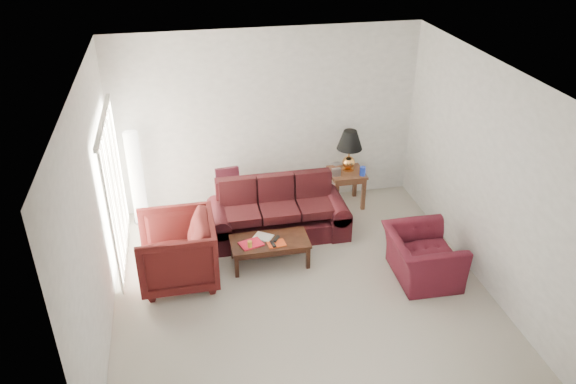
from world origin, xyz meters
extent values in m
plane|color=beige|center=(0.00, 0.00, 0.00)|extent=(5.00, 5.00, 0.00)
cube|color=silver|center=(-2.42, 1.30, 1.08)|extent=(0.10, 2.00, 2.16)
cube|color=black|center=(-0.74, 2.13, 0.68)|extent=(0.39, 0.22, 0.39)
cube|color=silver|center=(1.05, 1.97, 0.70)|extent=(0.15, 0.06, 0.14)
cylinder|color=#1A34AC|center=(1.48, 1.91, 0.70)|extent=(0.11, 0.11, 0.15)
cube|color=#AFAFB3|center=(1.14, 2.25, 0.71)|extent=(0.18, 0.20, 0.06)
imported|color=#3D0F0E|center=(-1.62, 0.52, 0.48)|extent=(1.06, 1.03, 0.97)
imported|color=#430F19|center=(1.72, -0.09, 0.34)|extent=(0.95, 1.08, 0.68)
cube|color=red|center=(-0.59, 0.61, 0.40)|extent=(0.37, 0.32, 0.02)
cube|color=beige|center=(-0.39, 0.75, 0.40)|extent=(0.33, 0.31, 0.02)
cube|color=#D64419|center=(-0.23, 0.54, 0.40)|extent=(0.27, 0.22, 0.01)
cube|color=black|center=(-0.29, 0.52, 0.42)|extent=(0.07, 0.17, 0.02)
cube|color=black|center=(-0.22, 0.64, 0.42)|extent=(0.13, 0.17, 0.02)
cylinder|color=gold|center=(-0.61, 0.52, 0.45)|extent=(0.07, 0.07, 0.11)
camera|label=1|loc=(-1.41, -5.98, 4.91)|focal=35.00mm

